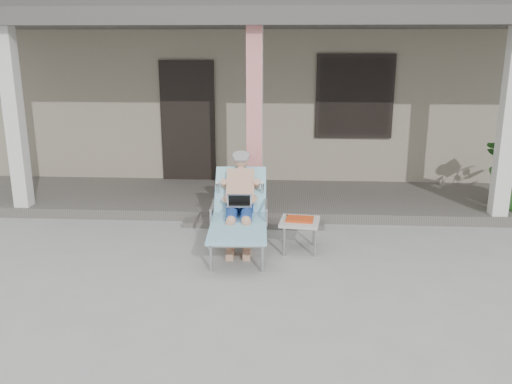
{
  "coord_description": "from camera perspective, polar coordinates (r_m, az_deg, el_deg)",
  "views": [
    {
      "loc": [
        0.49,
        -5.48,
        2.52
      ],
      "look_at": [
        0.11,
        0.6,
        0.85
      ],
      "focal_mm": 38.0,
      "sensor_mm": 36.0,
      "label": 1
    }
  ],
  "objects": [
    {
      "name": "porch_deck",
      "position": [
        8.84,
        0.22,
        -0.73
      ],
      "size": [
        10.0,
        2.0,
        0.15
      ],
      "primitive_type": "cube",
      "color": "#605B56",
      "rests_on": "ground"
    },
    {
      "name": "ground",
      "position": [
        6.05,
        -1.45,
        -9.28
      ],
      "size": [
        60.0,
        60.0,
        0.0
      ],
      "primitive_type": "plane",
      "color": "#9E9E99",
      "rests_on": "ground"
    },
    {
      "name": "lounger",
      "position": [
        6.86,
        -1.77,
        0.19
      ],
      "size": [
        0.77,
        1.85,
        1.18
      ],
      "rotation": [
        0.0,
        0.0,
        0.05
      ],
      "color": "#B7B7BC",
      "rests_on": "ground"
    },
    {
      "name": "porch_overhang",
      "position": [
        8.44,
        0.22,
        17.15
      ],
      "size": [
        10.0,
        2.3,
        2.85
      ],
      "color": "silver",
      "rests_on": "porch_deck"
    },
    {
      "name": "side_table",
      "position": [
        6.78,
        4.62,
        -3.29
      ],
      "size": [
        0.53,
        0.53,
        0.43
      ],
      "rotation": [
        0.0,
        0.0,
        -0.12
      ],
      "color": "beige",
      "rests_on": "ground"
    },
    {
      "name": "porch_step",
      "position": [
        7.75,
        -0.27,
        -3.35
      ],
      "size": [
        2.0,
        0.3,
        0.07
      ],
      "primitive_type": "cube",
      "color": "#605B56",
      "rests_on": "ground"
    },
    {
      "name": "house",
      "position": [
        12.02,
        1.22,
        11.24
      ],
      "size": [
        10.4,
        5.4,
        3.3
      ],
      "color": "#9E957E",
      "rests_on": "ground"
    }
  ]
}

